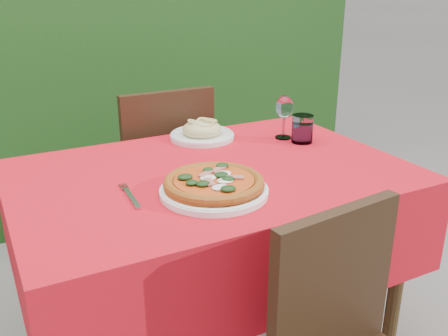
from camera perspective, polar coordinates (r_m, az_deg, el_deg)
name	(u,v)px	position (r m, az deg, el deg)	size (l,w,h in m)	color
hedge	(91,55)	(3.01, -14.96, 12.32)	(3.20, 0.55, 1.78)	black
dining_table	(212,212)	(1.68, -1.40, -5.02)	(1.26, 0.86, 0.75)	#402C14
chair_far	(162,171)	(2.26, -7.06, -0.38)	(0.41, 0.41, 0.90)	black
pizza_plate	(214,185)	(1.43, -1.15, -2.01)	(0.33, 0.33, 0.06)	white
pasta_plate	(202,132)	(1.94, -2.53, 4.12)	(0.25, 0.25, 0.07)	silver
water_glass	(302,130)	(1.91, 8.94, 4.31)	(0.08, 0.08, 0.11)	silver
wine_glass	(284,109)	(1.93, 6.91, 6.76)	(0.07, 0.07, 0.17)	silver
fork	(132,198)	(1.44, -10.48, -3.40)	(0.03, 0.20, 0.01)	#B6B6BD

